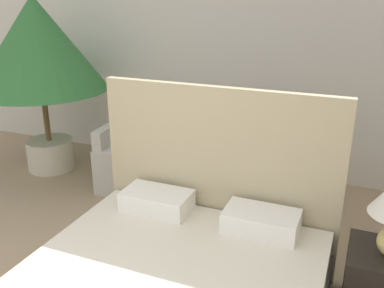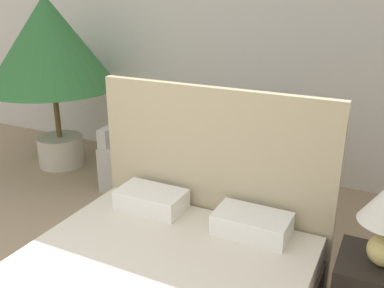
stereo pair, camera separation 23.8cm
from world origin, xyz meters
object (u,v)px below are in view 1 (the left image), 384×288
(armchair_near_window_right, at_px, (215,172))
(side_table, at_px, (171,173))
(potted_palm, at_px, (38,49))
(armchair_near_window_left, at_px, (134,159))

(armchair_near_window_right, distance_m, side_table, 0.44)
(potted_palm, xyz_separation_m, side_table, (1.53, -0.09, -1.10))
(armchair_near_window_right, distance_m, potted_palm, 2.22)
(armchair_near_window_right, relative_size, side_table, 1.85)
(armchair_near_window_left, xyz_separation_m, side_table, (0.44, -0.06, -0.06))
(potted_palm, height_order, side_table, potted_palm)
(armchair_near_window_left, bearing_deg, potted_palm, 173.47)
(armchair_near_window_left, distance_m, side_table, 0.44)
(armchair_near_window_left, xyz_separation_m, armchair_near_window_right, (0.87, 0.00, 0.00))
(armchair_near_window_left, relative_size, potted_palm, 0.45)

